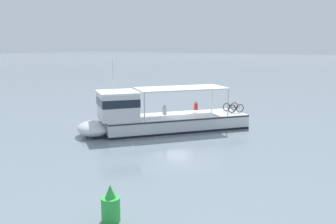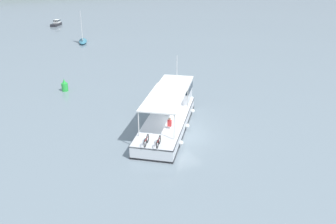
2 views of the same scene
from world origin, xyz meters
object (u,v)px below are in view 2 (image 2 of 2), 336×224
at_px(sailboat_horizon_west, 83,40).
at_px(channel_buoy, 65,86).
at_px(ferry_main, 170,112).
at_px(motorboat_far_right, 56,23).

distance_m(sailboat_horizon_west, channel_buoy, 25.62).
bearing_deg(channel_buoy, ferry_main, -63.64).
distance_m(motorboat_far_right, channel_buoy, 46.03).
distance_m(ferry_main, sailboat_horizon_west, 37.00).
relative_size(ferry_main, channel_buoy, 8.37).
xyz_separation_m(motorboat_far_right, sailboat_horizon_west, (0.11, -21.14, -0.00)).
distance_m(ferry_main, motorboat_far_right, 58.11).
bearing_deg(sailboat_horizon_west, channel_buoy, -110.10).
relative_size(sailboat_horizon_west, channel_buoy, 3.86).
bearing_deg(sailboat_horizon_west, motorboat_far_right, 90.29).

